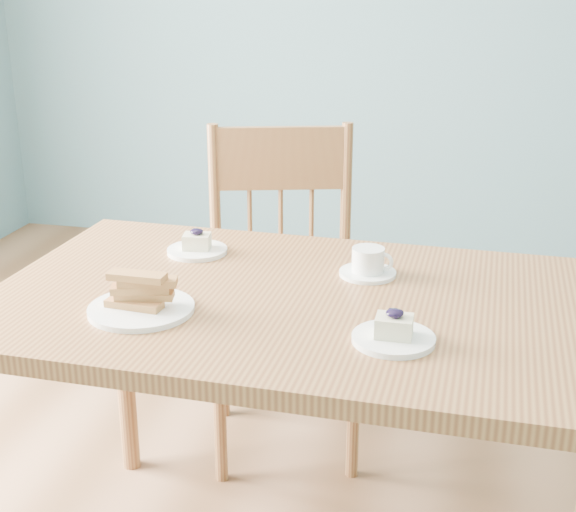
{
  "coord_description": "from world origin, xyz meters",
  "views": [
    {
      "loc": [
        0.1,
        -1.68,
        1.46
      ],
      "look_at": [
        -0.29,
        -0.04,
        0.86
      ],
      "focal_mm": 50.0,
      "sensor_mm": 36.0,
      "label": 1
    }
  ],
  "objects": [
    {
      "name": "room",
      "position": [
        0.0,
        0.0,
        1.35
      ],
      "size": [
        5.01,
        5.01,
        2.71
      ],
      "color": "#926444",
      "rests_on": "ground"
    },
    {
      "name": "dining_table",
      "position": [
        -0.21,
        -0.09,
        0.7
      ],
      "size": [
        1.48,
        0.87,
        0.78
      ],
      "rotation": [
        0.0,
        0.0,
        -0.03
      ],
      "color": "#9B6A3B",
      "rests_on": "ground"
    },
    {
      "name": "dining_chair",
      "position": [
        -0.44,
        0.57,
        0.52
      ],
      "size": [
        0.57,
        0.55,
        1.01
      ],
      "rotation": [
        0.0,
        0.0,
        0.28
      ],
      "color": "#9B6A3B",
      "rests_on": "ground"
    },
    {
      "name": "cheesecake_plate_near",
      "position": [
        -0.02,
        -0.27,
        0.8
      ],
      "size": [
        0.16,
        0.16,
        0.07
      ],
      "rotation": [
        0.0,
        0.0,
        0.0
      ],
      "color": "white",
      "rests_on": "dining_table"
    },
    {
      "name": "cheesecake_plate_far",
      "position": [
        -0.56,
        0.14,
        0.8
      ],
      "size": [
        0.15,
        0.15,
        0.06
      ],
      "rotation": [
        0.0,
        0.0,
        0.15
      ],
      "color": "white",
      "rests_on": "dining_table"
    },
    {
      "name": "coffee_cup",
      "position": [
        -0.12,
        0.08,
        0.81
      ],
      "size": [
        0.13,
        0.13,
        0.07
      ],
      "rotation": [
        0.0,
        0.0,
        -0.1
      ],
      "color": "white",
      "rests_on": "dining_table"
    },
    {
      "name": "biscotti_plate",
      "position": [
        -0.56,
        -0.24,
        0.81
      ],
      "size": [
        0.22,
        0.22,
        0.09
      ],
      "rotation": [
        0.0,
        0.0,
        -0.02
      ],
      "color": "white",
      "rests_on": "dining_table"
    }
  ]
}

